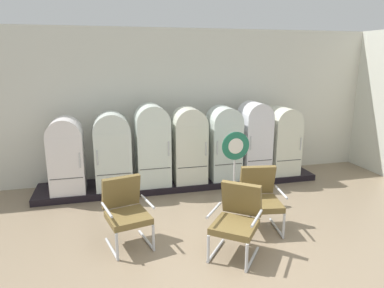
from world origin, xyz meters
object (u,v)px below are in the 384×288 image
at_px(refrigerator_5, 254,137).
at_px(refrigerator_4, 224,141).
at_px(armchair_center, 237,217).
at_px(sign_stand, 235,167).
at_px(armchair_right, 260,196).
at_px(refrigerator_3, 189,143).
at_px(refrigerator_1, 113,149).
at_px(refrigerator_2, 152,142).
at_px(refrigerator_0, 66,153).
at_px(armchair_left, 126,209).
at_px(refrigerator_6, 283,139).

bearing_deg(refrigerator_5, refrigerator_4, -179.83).
distance_m(refrigerator_4, refrigerator_5, 0.70).
relative_size(armchair_center, sign_stand, 0.72).
relative_size(armchair_right, sign_stand, 0.72).
height_order(refrigerator_3, armchair_center, refrigerator_3).
distance_m(refrigerator_3, refrigerator_4, 0.77).
distance_m(refrigerator_1, refrigerator_3, 1.54).
xyz_separation_m(refrigerator_2, armchair_right, (1.41, -2.08, -0.46)).
height_order(refrigerator_5, armchair_right, refrigerator_5).
bearing_deg(sign_stand, refrigerator_2, 142.71).
xyz_separation_m(refrigerator_1, refrigerator_5, (3.00, 0.04, 0.06)).
bearing_deg(refrigerator_2, armchair_right, -55.91).
relative_size(refrigerator_4, refrigerator_5, 0.96).
distance_m(armchair_right, armchair_center, 0.89).
bearing_deg(refrigerator_3, refrigerator_0, 179.79).
relative_size(refrigerator_3, refrigerator_4, 1.01).
height_order(refrigerator_4, armchair_right, refrigerator_4).
relative_size(refrigerator_4, armchair_right, 1.58).
distance_m(refrigerator_2, armchair_left, 2.21).
bearing_deg(armchair_right, sign_stand, 91.92).
height_order(refrigerator_5, armchair_left, refrigerator_5).
height_order(refrigerator_0, armchair_left, refrigerator_0).
xyz_separation_m(refrigerator_2, armchair_center, (0.77, -2.70, -0.46)).
relative_size(armchair_left, armchair_right, 1.00).
height_order(refrigerator_6, armchair_right, refrigerator_6).
xyz_separation_m(refrigerator_3, refrigerator_6, (2.15, 0.02, -0.04)).
distance_m(refrigerator_3, refrigerator_5, 1.46).
bearing_deg(sign_stand, armchair_right, -88.08).
height_order(refrigerator_4, refrigerator_5, refrigerator_5).
distance_m(refrigerator_0, refrigerator_3, 2.40).
distance_m(refrigerator_5, armchair_center, 3.09).
relative_size(refrigerator_0, armchair_right, 1.47).
distance_m(refrigerator_1, refrigerator_2, 0.79).
distance_m(armchair_left, armchair_right, 2.09).
relative_size(refrigerator_3, sign_stand, 1.14).
bearing_deg(refrigerator_1, refrigerator_2, 2.73).
relative_size(refrigerator_6, armchair_right, 1.51).
bearing_deg(armchair_center, refrigerator_1, 120.37).
height_order(armchair_right, sign_stand, sign_stand).
height_order(armchair_left, sign_stand, sign_stand).
height_order(refrigerator_6, armchair_left, refrigerator_6).
height_order(refrigerator_0, refrigerator_6, refrigerator_6).
height_order(refrigerator_6, armchair_center, refrigerator_6).
distance_m(refrigerator_5, sign_stand, 1.37).
distance_m(refrigerator_0, armchair_left, 2.27).
relative_size(refrigerator_3, armchair_left, 1.59).
height_order(refrigerator_2, refrigerator_4, refrigerator_2).
distance_m(refrigerator_3, refrigerator_6, 2.15).
bearing_deg(refrigerator_5, refrigerator_2, 179.94).
height_order(refrigerator_0, refrigerator_1, refrigerator_1).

